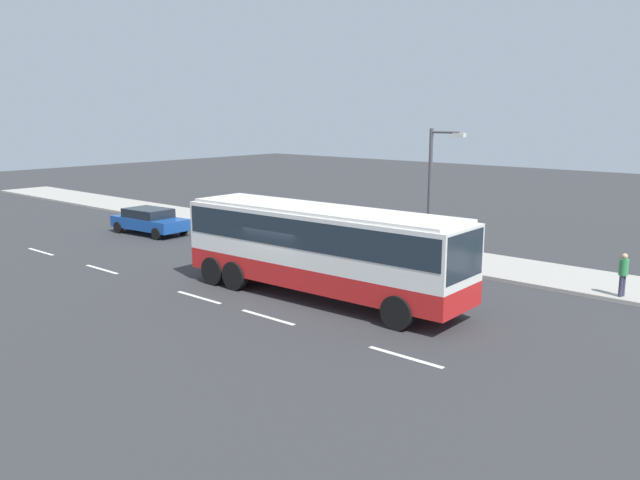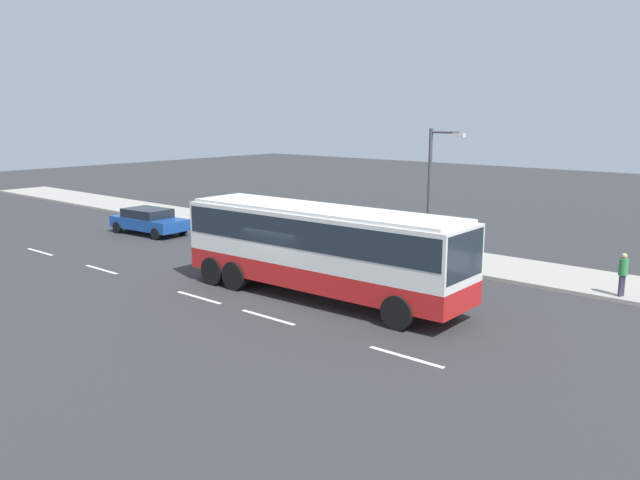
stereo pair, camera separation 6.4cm
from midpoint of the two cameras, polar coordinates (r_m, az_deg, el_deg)
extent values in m
plane|color=#333335|center=(24.10, -2.87, -4.74)|extent=(120.00, 120.00, 0.00)
cube|color=#A8A399|center=(30.81, 8.43, -1.18)|extent=(80.00, 4.00, 0.15)
cube|color=white|center=(33.99, -23.39, -0.95)|extent=(2.40, 0.16, 0.01)
cube|color=white|center=(29.24, -18.66, -2.47)|extent=(2.40, 0.16, 0.01)
cube|color=white|center=(23.97, -10.58, -5.00)|extent=(2.40, 0.16, 0.01)
cube|color=white|center=(21.41, -4.57, -6.81)|extent=(2.40, 0.16, 0.01)
cube|color=white|center=(18.19, 7.64, -10.20)|extent=(2.40, 0.16, 0.01)
cube|color=red|center=(23.27, 0.17, -2.90)|extent=(11.32, 2.84, 0.79)
cube|color=white|center=(22.98, 0.17, 0.28)|extent=(11.32, 2.84, 1.84)
cube|color=#1E2833|center=(22.93, 0.17, 0.93)|extent=(11.10, 2.87, 1.01)
cube|color=#1E2833|center=(19.99, 12.69, -1.38)|extent=(0.18, 2.34, 1.47)
cube|color=white|center=(22.82, 0.17, 2.71)|extent=(10.87, 2.68, 0.12)
cylinder|color=black|center=(22.17, 10.33, -4.85)|extent=(1.11, 0.33, 1.10)
cylinder|color=black|center=(20.16, 6.93, -6.39)|extent=(1.11, 0.33, 1.10)
cylinder|color=black|center=(26.32, -3.62, -2.15)|extent=(1.11, 0.33, 1.10)
cylinder|color=black|center=(24.64, -7.48, -3.14)|extent=(1.11, 0.33, 1.10)
cylinder|color=black|center=(27.13, -5.48, -1.77)|extent=(1.11, 0.33, 1.10)
cylinder|color=black|center=(25.50, -9.33, -2.71)|extent=(1.11, 0.33, 1.10)
cube|color=#194799|center=(36.90, -14.74, 1.48)|extent=(4.70, 2.21, 0.61)
cube|color=black|center=(36.91, -14.90, 2.34)|extent=(2.63, 1.91, 0.48)
cylinder|color=black|center=(36.28, -11.98, 0.96)|extent=(0.65, 0.24, 0.64)
cylinder|color=black|center=(35.13, -14.20, 0.53)|extent=(0.65, 0.24, 0.64)
cylinder|color=black|center=(38.78, -15.18, 1.46)|extent=(0.65, 0.24, 0.64)
cylinder|color=black|center=(37.71, -17.35, 1.07)|extent=(0.65, 0.24, 0.64)
cylinder|color=#38334C|center=(25.55, 25.29, -3.65)|extent=(0.14, 0.14, 0.78)
cylinder|color=#38334C|center=(25.41, 25.11, -3.71)|extent=(0.14, 0.14, 0.78)
cylinder|color=#338C4C|center=(25.32, 25.32, -2.19)|extent=(0.32, 0.32, 0.58)
sphere|color=tan|center=(25.24, 25.40, -1.31)|extent=(0.21, 0.21, 0.21)
cylinder|color=#47474C|center=(28.01, 9.71, 3.74)|extent=(0.16, 0.16, 5.81)
cylinder|color=#47474C|center=(27.47, 11.08, 9.32)|extent=(1.30, 0.10, 0.10)
cube|color=silver|center=(27.16, 12.27, 9.05)|extent=(0.50, 0.24, 0.16)
camera|label=1|loc=(0.03, 90.08, -0.02)|focal=36.21mm
camera|label=2|loc=(0.03, -89.92, 0.02)|focal=36.21mm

